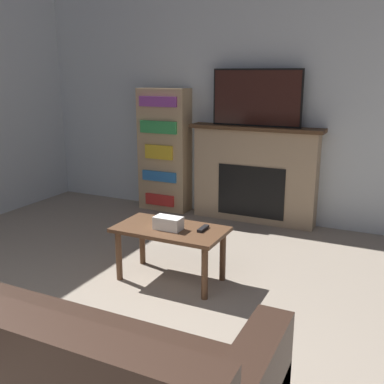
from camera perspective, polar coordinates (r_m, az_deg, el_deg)
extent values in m
cube|color=silver|center=(5.08, 8.58, 11.52)|extent=(6.54, 0.06, 2.70)
cube|color=tan|center=(5.06, 7.92, 2.00)|extent=(1.38, 0.22, 1.04)
cube|color=black|center=(4.99, 7.45, 0.03)|extent=(0.76, 0.01, 0.57)
cube|color=#4C331E|center=(4.95, 8.07, 8.04)|extent=(1.48, 0.28, 0.04)
cube|color=black|center=(4.92, 8.21, 11.76)|extent=(0.98, 0.03, 0.60)
cube|color=#331914|center=(4.91, 8.15, 11.76)|extent=(0.95, 0.01, 0.57)
cube|color=black|center=(2.52, -22.26, -20.85)|extent=(2.54, 0.85, 0.41)
cube|color=brown|center=(3.57, -2.76, -4.79)|extent=(0.88, 0.48, 0.03)
cylinder|color=brown|center=(3.70, -9.28, -7.97)|extent=(0.05, 0.05, 0.42)
cylinder|color=brown|center=(3.35, 1.62, -10.25)|extent=(0.05, 0.05, 0.42)
cylinder|color=brown|center=(3.97, -6.34, -6.22)|extent=(0.05, 0.05, 0.42)
cylinder|color=brown|center=(3.65, 3.92, -8.09)|extent=(0.05, 0.05, 0.42)
cube|color=white|center=(3.52, -3.03, -3.95)|extent=(0.22, 0.12, 0.10)
cube|color=black|center=(3.51, 1.42, -4.66)|extent=(0.04, 0.15, 0.02)
cube|color=tan|center=(5.44, -3.49, 5.31)|extent=(0.61, 0.26, 1.46)
cube|color=red|center=(5.45, -4.14, -1.01)|extent=(0.38, 0.03, 0.13)
cube|color=#2D70B7|center=(5.37, -4.19, 2.00)|extent=(0.45, 0.03, 0.12)
cube|color=gold|center=(5.32, -4.25, 5.07)|extent=(0.36, 0.03, 0.16)
cube|color=green|center=(5.28, -4.31, 8.21)|extent=(0.48, 0.03, 0.14)
cube|color=purple|center=(5.25, -4.38, 11.38)|extent=(0.49, 0.03, 0.12)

